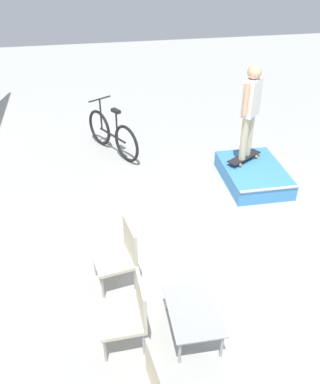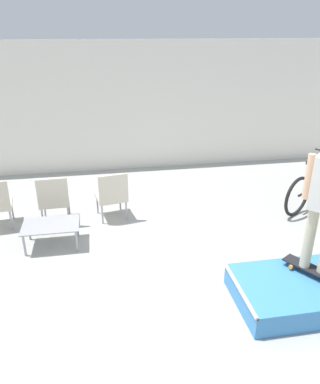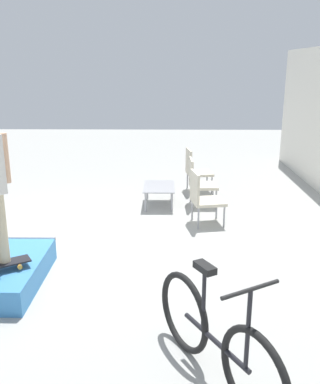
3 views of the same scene
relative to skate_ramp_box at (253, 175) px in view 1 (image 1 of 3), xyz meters
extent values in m
plane|color=#A8A8A3|center=(-1.37, 0.64, -0.15)|extent=(24.00, 24.00, 0.00)
cube|color=#3D84C6|center=(0.00, 0.00, 0.00)|extent=(1.49, 1.07, 0.30)
cylinder|color=#B7B7BC|center=(-0.74, 0.00, 0.15)|extent=(0.05, 1.07, 0.05)
cube|color=black|center=(0.28, 0.11, 0.24)|extent=(0.58, 0.76, 0.02)
cylinder|color=gold|center=(0.50, -0.03, 0.20)|extent=(0.05, 0.06, 0.05)
cylinder|color=gold|center=(0.31, -0.16, 0.20)|extent=(0.05, 0.06, 0.05)
cylinder|color=gold|center=(0.25, 0.37, 0.20)|extent=(0.05, 0.06, 0.05)
cylinder|color=gold|center=(0.06, 0.25, 0.20)|extent=(0.05, 0.06, 0.05)
cylinder|color=#C6B793|center=(0.20, 0.18, 0.66)|extent=(0.13, 0.13, 0.83)
cylinder|color=#C6B793|center=(0.36, 0.03, 0.66)|extent=(0.13, 0.13, 0.83)
cube|color=silver|center=(0.28, 0.11, 1.41)|extent=(0.41, 0.41, 0.66)
cylinder|color=#D8A884|center=(0.11, 0.28, 1.46)|extent=(0.09, 0.09, 0.56)
cylinder|color=#D8A884|center=(0.45, -0.06, 1.46)|extent=(0.09, 0.09, 0.56)
sphere|color=#D8A884|center=(0.28, 0.11, 1.86)|extent=(0.24, 0.24, 0.24)
cube|color=#9E9EA3|center=(-3.15, 1.93, 0.22)|extent=(0.88, 0.59, 0.02)
cylinder|color=#9E9EA3|center=(-3.54, 1.69, 0.03)|extent=(0.04, 0.04, 0.37)
cylinder|color=#9E9EA3|center=(-2.76, 1.69, 0.03)|extent=(0.04, 0.04, 0.37)
cylinder|color=#9E9EA3|center=(-3.54, 2.18, 0.03)|extent=(0.04, 0.04, 0.37)
cylinder|color=#9E9EA3|center=(-2.76, 2.18, 0.03)|extent=(0.04, 0.04, 0.37)
cube|color=beige|center=(-4.11, 2.54, 0.52)|extent=(0.52, 0.11, 0.50)
cylinder|color=#99999E|center=(-2.94, 3.01, 0.03)|extent=(0.03, 0.03, 0.37)
cylinder|color=#99999E|center=(-3.38, 2.99, 0.03)|extent=(0.03, 0.03, 0.37)
cylinder|color=#99999E|center=(-2.92, 2.57, 0.03)|extent=(0.03, 0.03, 0.37)
cylinder|color=#99999E|center=(-3.36, 2.55, 0.03)|extent=(0.03, 0.03, 0.37)
cube|color=beige|center=(-3.15, 2.78, 0.24)|extent=(0.54, 0.54, 0.05)
cube|color=beige|center=(-3.14, 2.54, 0.52)|extent=(0.52, 0.06, 0.50)
cylinder|color=#99999E|center=(-1.98, 3.04, 0.03)|extent=(0.03, 0.03, 0.37)
cylinder|color=#99999E|center=(-2.41, 2.96, 0.03)|extent=(0.03, 0.03, 0.37)
cylinder|color=#99999E|center=(-1.90, 2.60, 0.03)|extent=(0.03, 0.03, 0.37)
cylinder|color=#99999E|center=(-2.33, 2.52, 0.03)|extent=(0.03, 0.03, 0.37)
cube|color=beige|center=(-2.16, 2.78, 0.24)|extent=(0.60, 0.60, 0.05)
cube|color=beige|center=(-2.11, 2.54, 0.52)|extent=(0.52, 0.13, 0.50)
torus|color=black|center=(2.07, 2.73, 0.23)|extent=(0.70, 0.44, 0.77)
torus|color=black|center=(1.22, 2.24, 0.23)|extent=(0.70, 0.44, 0.77)
cylinder|color=black|center=(1.65, 2.48, 0.23)|extent=(0.79, 0.48, 0.04)
cylinder|color=black|center=(1.49, 2.40, 0.52)|extent=(0.04, 0.04, 0.57)
cube|color=black|center=(1.49, 2.40, 0.83)|extent=(0.24, 0.20, 0.06)
cylinder|color=black|center=(1.99, 2.68, 0.57)|extent=(0.04, 0.04, 0.67)
cylinder|color=black|center=(1.99, 2.68, 0.91)|extent=(0.29, 0.47, 0.03)
camera|label=1|loc=(-6.44, 2.91, 4.14)|focal=40.00mm
camera|label=2|loc=(-2.34, -3.49, 3.08)|focal=35.00mm
camera|label=3|loc=(4.74, 2.07, 2.45)|focal=40.00mm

